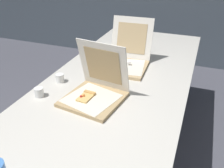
{
  "coord_description": "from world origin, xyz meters",
  "views": [
    {
      "loc": [
        0.52,
        -0.82,
        1.58
      ],
      "look_at": [
        0.02,
        0.49,
        0.8
      ],
      "focal_mm": 39.66,
      "sensor_mm": 36.0,
      "label": 1
    }
  ],
  "objects_px": {
    "pizza_box_middle": "(126,60)",
    "cup_white_near_center": "(60,78)",
    "pizza_box_front": "(95,92)",
    "cup_white_near_left": "(39,92)",
    "table": "(118,84)",
    "cup_white_far": "(104,53)"
  },
  "relations": [
    {
      "from": "cup_white_far",
      "to": "pizza_box_front",
      "type": "bearing_deg",
      "value": -71.99
    },
    {
      "from": "pizza_box_middle",
      "to": "cup_white_far",
      "type": "relative_size",
      "value": 7.51
    },
    {
      "from": "pizza_box_front",
      "to": "cup_white_near_left",
      "type": "height_order",
      "value": "pizza_box_front"
    },
    {
      "from": "cup_white_far",
      "to": "pizza_box_middle",
      "type": "bearing_deg",
      "value": -27.04
    },
    {
      "from": "table",
      "to": "pizza_box_front",
      "type": "distance_m",
      "value": 0.32
    },
    {
      "from": "table",
      "to": "pizza_box_front",
      "type": "height_order",
      "value": "pizza_box_front"
    },
    {
      "from": "cup_white_far",
      "to": "cup_white_near_center",
      "type": "bearing_deg",
      "value": -101.69
    },
    {
      "from": "cup_white_near_center",
      "to": "cup_white_near_left",
      "type": "xyz_separation_m",
      "value": [
        -0.02,
        -0.22,
        0.0
      ]
    },
    {
      "from": "pizza_box_front",
      "to": "table",
      "type": "bearing_deg",
      "value": 88.57
    },
    {
      "from": "pizza_box_front",
      "to": "cup_white_far",
      "type": "distance_m",
      "value": 0.69
    },
    {
      "from": "table",
      "to": "pizza_box_front",
      "type": "relative_size",
      "value": 6.38
    },
    {
      "from": "table",
      "to": "cup_white_far",
      "type": "xyz_separation_m",
      "value": [
        -0.26,
        0.36,
        0.07
      ]
    },
    {
      "from": "cup_white_near_center",
      "to": "pizza_box_middle",
      "type": "bearing_deg",
      "value": 49.8
    },
    {
      "from": "pizza_box_middle",
      "to": "cup_white_far",
      "type": "bearing_deg",
      "value": 150.46
    },
    {
      "from": "cup_white_near_left",
      "to": "cup_white_near_center",
      "type": "bearing_deg",
      "value": 84.23
    },
    {
      "from": "table",
      "to": "pizza_box_middle",
      "type": "relative_size",
      "value": 5.44
    },
    {
      "from": "pizza_box_middle",
      "to": "cup_white_near_center",
      "type": "distance_m",
      "value": 0.55
    },
    {
      "from": "table",
      "to": "cup_white_near_center",
      "type": "height_order",
      "value": "cup_white_near_center"
    },
    {
      "from": "cup_white_near_center",
      "to": "cup_white_near_left",
      "type": "height_order",
      "value": "same"
    },
    {
      "from": "cup_white_near_left",
      "to": "pizza_box_middle",
      "type": "bearing_deg",
      "value": 59.41
    },
    {
      "from": "pizza_box_middle",
      "to": "table",
      "type": "bearing_deg",
      "value": -87.4
    },
    {
      "from": "cup_white_far",
      "to": "cup_white_near_left",
      "type": "xyz_separation_m",
      "value": [
        -0.13,
        -0.76,
        0.0
      ]
    }
  ]
}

